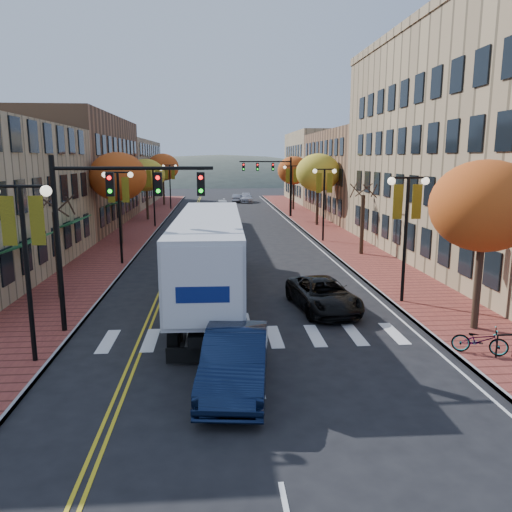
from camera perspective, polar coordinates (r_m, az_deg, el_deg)
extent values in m
plane|color=black|center=(17.86, -0.03, -11.52)|extent=(200.00, 200.00, 0.00)
cube|color=brown|center=(50.00, -13.37, 2.99)|extent=(4.00, 85.00, 0.15)
cube|color=brown|center=(50.46, 7.30, 3.27)|extent=(4.00, 85.00, 0.15)
cube|color=brown|center=(54.75, -21.47, 8.91)|extent=(12.00, 24.00, 11.00)
cube|color=#9E8966|center=(79.04, -16.20, 9.13)|extent=(12.00, 26.00, 9.50)
cube|color=brown|center=(61.72, 14.36, 9.02)|extent=(15.00, 24.00, 10.00)
cube|color=#9E8966|center=(82.84, 9.44, 10.00)|extent=(15.00, 20.00, 11.00)
cylinder|color=#382619|center=(26.03, -21.67, 0.09)|extent=(0.28, 0.28, 4.20)
cylinder|color=#382619|center=(41.38, -15.29, 4.79)|extent=(0.28, 0.28, 4.90)
ellipsoid|color=#C34816|center=(41.18, -15.49, 8.74)|extent=(4.48, 4.48, 3.81)
cylinder|color=#382619|center=(57.13, -12.34, 6.38)|extent=(0.28, 0.28, 4.55)
ellipsoid|color=yellow|center=(56.98, -12.45, 9.03)|extent=(4.16, 4.16, 3.54)
cylinder|color=#382619|center=(74.95, -10.52, 7.70)|extent=(0.28, 0.28, 5.04)
ellipsoid|color=#C34816|center=(74.84, -10.60, 9.95)|extent=(4.61, 4.61, 3.92)
cylinder|color=#382619|center=(21.57, 24.10, -1.77)|extent=(0.28, 0.28, 4.55)
ellipsoid|color=#C34816|center=(21.19, 24.67, 5.22)|extent=(4.16, 4.16, 3.54)
cylinder|color=#382619|center=(36.23, 12.04, 3.53)|extent=(0.28, 0.28, 4.20)
cylinder|color=#382619|center=(51.65, 7.03, 6.27)|extent=(0.28, 0.28, 4.90)
ellipsoid|color=yellow|center=(51.49, 7.10, 9.45)|extent=(4.48, 4.48, 3.81)
cylinder|color=#382619|center=(67.36, 4.31, 7.37)|extent=(0.28, 0.28, 4.76)
ellipsoid|color=#C34816|center=(67.24, 4.34, 9.73)|extent=(4.35, 4.35, 3.70)
cylinder|color=black|center=(17.99, -24.62, -2.35)|extent=(0.16, 0.16, 6.00)
cylinder|color=black|center=(17.59, -25.41, 7.21)|extent=(1.60, 0.10, 0.10)
sphere|color=#FFF2CC|center=(17.33, -22.88, 6.87)|extent=(0.36, 0.36, 0.36)
cube|color=gold|center=(17.84, -26.47, 3.60)|extent=(0.45, 0.03, 1.60)
cube|color=gold|center=(17.52, -23.73, 3.71)|extent=(0.45, 0.03, 1.60)
cylinder|color=black|center=(33.25, -15.29, 4.02)|extent=(0.16, 0.16, 6.00)
cylinder|color=black|center=(33.03, -15.56, 9.19)|extent=(1.60, 0.10, 0.10)
sphere|color=#FFF2CC|center=(33.20, -16.92, 8.87)|extent=(0.36, 0.36, 0.36)
sphere|color=#FFF2CC|center=(32.90, -14.16, 8.99)|extent=(0.36, 0.36, 0.36)
cube|color=gold|center=(33.17, -16.23, 7.26)|extent=(0.45, 0.03, 1.60)
cube|color=gold|center=(33.00, -14.69, 7.32)|extent=(0.45, 0.03, 1.60)
cylinder|color=black|center=(50.96, -11.58, 6.52)|extent=(0.16, 0.16, 6.00)
cylinder|color=black|center=(50.82, -11.72, 9.89)|extent=(1.60, 0.10, 0.10)
sphere|color=#FFF2CC|center=(50.93, -12.62, 9.69)|extent=(0.36, 0.36, 0.36)
sphere|color=#FFF2CC|center=(50.73, -10.80, 9.76)|extent=(0.36, 0.36, 0.36)
cube|color=gold|center=(50.91, -12.18, 8.64)|extent=(0.45, 0.03, 1.60)
cube|color=gold|center=(50.80, -11.16, 8.67)|extent=(0.45, 0.03, 1.60)
cylinder|color=black|center=(68.82, -9.78, 7.72)|extent=(0.16, 0.16, 6.00)
cylinder|color=black|center=(68.72, -9.87, 10.21)|extent=(1.60, 0.10, 0.10)
sphere|color=#FFF2CC|center=(68.80, -10.53, 10.07)|extent=(0.36, 0.36, 0.36)
sphere|color=#FFF2CC|center=(68.65, -9.19, 10.11)|extent=(0.36, 0.36, 0.36)
cube|color=gold|center=(68.78, -10.21, 9.29)|extent=(0.45, 0.03, 1.60)
cube|color=gold|center=(68.70, -9.46, 9.31)|extent=(0.45, 0.03, 1.60)
cylinder|color=black|center=(24.40, 16.66, 1.51)|extent=(0.16, 0.16, 6.00)
cylinder|color=black|center=(24.11, 17.06, 8.55)|extent=(1.60, 0.10, 0.10)
sphere|color=#FFF2CC|center=(23.83, 15.23, 8.27)|extent=(0.36, 0.36, 0.36)
sphere|color=#FFF2CC|center=(24.42, 18.80, 8.12)|extent=(0.36, 0.36, 0.36)
cube|color=gold|center=(24.01, 15.91, 5.97)|extent=(0.45, 0.03, 1.60)
cube|color=gold|center=(24.34, 17.90, 5.93)|extent=(0.45, 0.03, 1.60)
cylinder|color=black|center=(41.56, 7.75, 5.66)|extent=(0.16, 0.16, 6.00)
cylinder|color=black|center=(41.39, 7.86, 9.79)|extent=(1.60, 0.10, 0.10)
sphere|color=#FFF2CC|center=(41.23, 6.75, 9.61)|extent=(0.36, 0.36, 0.36)
sphere|color=#FFF2CC|center=(41.57, 8.94, 9.56)|extent=(0.36, 0.36, 0.36)
cube|color=gold|center=(41.33, 7.20, 8.28)|extent=(0.45, 0.03, 1.60)
cube|color=gold|center=(41.52, 8.43, 8.26)|extent=(0.45, 0.03, 1.60)
cylinder|color=black|center=(59.22, 4.06, 7.33)|extent=(0.16, 0.16, 6.00)
cylinder|color=black|center=(59.10, 4.10, 10.23)|extent=(1.60, 0.10, 0.10)
sphere|color=#FFF2CC|center=(58.98, 3.31, 10.09)|extent=(0.36, 0.36, 0.36)
sphere|color=#FFF2CC|center=(59.22, 4.87, 10.07)|extent=(0.36, 0.36, 0.36)
cube|color=gold|center=(59.06, 3.64, 9.17)|extent=(0.45, 0.03, 1.60)
cube|color=gold|center=(59.19, 4.52, 9.16)|extent=(0.45, 0.03, 1.60)
cylinder|color=black|center=(20.65, -21.67, 0.92)|extent=(0.20, 0.20, 7.00)
cylinder|color=black|center=(19.68, -13.81, 9.71)|extent=(6.00, 0.14, 0.14)
cube|color=black|center=(19.86, -16.32, 7.86)|extent=(0.30, 0.25, 0.90)
sphere|color=#FF0C0C|center=(19.72, -16.44, 8.56)|extent=(0.16, 0.16, 0.16)
cube|color=black|center=(19.58, -11.11, 8.06)|extent=(0.30, 0.25, 0.90)
sphere|color=#FF0C0C|center=(19.43, -11.18, 8.77)|extent=(0.16, 0.16, 0.16)
cube|color=black|center=(19.46, -6.32, 8.18)|extent=(0.30, 0.25, 0.90)
sphere|color=#FF0C0C|center=(19.31, -6.35, 8.90)|extent=(0.16, 0.16, 0.16)
cylinder|color=black|center=(59.17, 3.97, 7.81)|extent=(0.20, 0.20, 7.00)
cylinder|color=black|center=(58.71, 1.06, 10.74)|extent=(6.00, 0.14, 0.14)
cube|color=black|center=(58.81, 1.94, 10.15)|extent=(0.30, 0.25, 0.90)
sphere|color=#FF0C0C|center=(58.67, 1.96, 10.39)|extent=(0.16, 0.16, 0.16)
cube|color=black|center=(58.64, 0.17, 10.15)|extent=(0.30, 0.25, 0.90)
sphere|color=#FF0C0C|center=(58.49, 0.18, 10.39)|extent=(0.16, 0.16, 0.16)
cube|color=black|center=(58.53, -1.44, 10.15)|extent=(0.30, 0.25, 0.90)
sphere|color=#FF0C0C|center=(58.38, -1.43, 10.39)|extent=(0.16, 0.16, 0.16)
cube|color=black|center=(23.34, -5.29, -3.73)|extent=(1.31, 14.01, 0.38)
cube|color=silver|center=(22.93, -5.38, 0.83)|extent=(3.03, 14.04, 3.01)
cube|color=black|center=(31.59, -4.88, 1.78)|extent=(2.74, 3.27, 2.69)
cylinder|color=black|center=(18.19, -9.39, -9.42)|extent=(0.39, 1.08, 1.08)
cylinder|color=black|center=(18.10, -2.15, -9.38)|extent=(0.39, 1.08, 1.08)
cylinder|color=black|center=(19.40, -9.01, -8.08)|extent=(0.39, 1.08, 1.08)
cylinder|color=black|center=(19.32, -2.25, -8.04)|extent=(0.39, 1.08, 1.08)
cylinder|color=black|center=(30.60, -7.01, -0.93)|extent=(0.39, 1.08, 1.08)
cylinder|color=black|center=(30.54, -2.77, -0.88)|extent=(0.39, 1.08, 1.08)
cylinder|color=black|center=(32.91, -6.77, -0.07)|extent=(0.39, 1.08, 1.08)
cylinder|color=black|center=(32.86, -2.84, -0.02)|extent=(0.39, 1.08, 1.08)
imported|color=black|center=(15.41, -2.36, -11.77)|extent=(2.48, 5.54, 1.77)
imported|color=black|center=(23.15, 7.68, -4.39)|extent=(3.04, 5.48, 1.45)
imported|color=white|center=(67.28, -3.85, 5.85)|extent=(2.12, 4.49, 1.48)
imported|color=#B9B7C0|center=(79.67, -1.15, 6.66)|extent=(2.16, 4.97, 1.42)
imported|color=#A0A1A7|center=(80.05, -2.19, 6.63)|extent=(1.72, 4.02, 1.29)
imported|color=gray|center=(19.28, 24.21, -8.78)|extent=(1.95, 1.36, 0.97)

